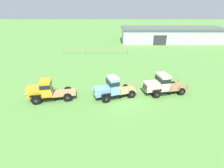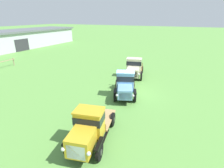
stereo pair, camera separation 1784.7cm
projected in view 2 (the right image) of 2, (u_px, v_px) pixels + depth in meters
The scene contains 5 objects.
ground_plane at pixel (131, 94), 16.27m from camera, with size 240.00×240.00×0.00m, color #5B9342.
farm_shed at pixel (24, 38), 40.56m from camera, with size 26.44×8.53×3.92m.
vintage_truck_foreground_near at pixel (89, 128), 9.40m from camera, with size 5.06×2.66×2.20m.
vintage_truck_second_in_line at pixel (125, 85), 15.26m from camera, with size 4.90×3.13×2.33m.
vintage_truck_midrow_center at pixel (134, 68), 20.25m from camera, with size 5.09×2.93×2.27m.
Camera 2 is at (-14.15, -4.74, 6.78)m, focal length 28.00 mm.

